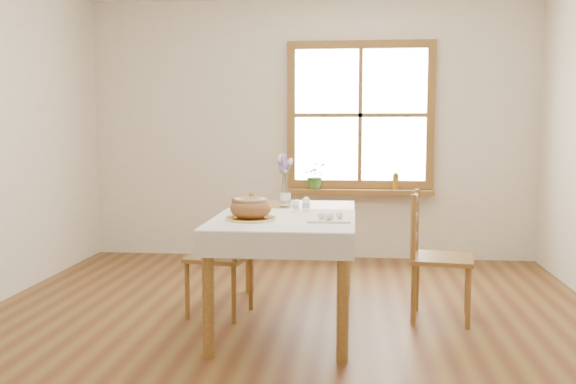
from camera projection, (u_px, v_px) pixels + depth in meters
name	position (u px, v px, depth m)	size (l,w,h in m)	color
ground	(283.00, 335.00, 4.15)	(5.00, 5.00, 0.00)	brown
room_walls	(283.00, 68.00, 3.98)	(4.60, 5.10, 2.65)	silver
window	(360.00, 115.00, 6.39)	(1.46, 0.08, 1.46)	olive
window_sill	(359.00, 192.00, 6.40)	(1.46, 0.20, 0.05)	olive
dining_table	(288.00, 226.00, 4.38)	(0.90, 1.60, 0.75)	olive
table_linen	(283.00, 220.00, 4.07)	(0.91, 0.99, 0.01)	silver
chair_left	(219.00, 255.00, 4.55)	(0.40, 0.42, 0.87)	olive
chair_right	(442.00, 256.00, 4.44)	(0.42, 0.44, 0.89)	olive
bread_plate	(251.00, 219.00, 4.02)	(0.30, 0.30, 0.02)	white
bread_loaf	(251.00, 206.00, 4.01)	(0.26, 0.26, 0.14)	brown
egg_napkin	(328.00, 220.00, 3.99)	(0.27, 0.23, 0.01)	silver
eggs	(328.00, 215.00, 3.99)	(0.20, 0.18, 0.05)	white
salt_shaker	(306.00, 204.00, 4.43)	(0.05, 0.05, 0.10)	white
pepper_shaker	(296.00, 205.00, 4.42)	(0.04, 0.04, 0.08)	white
flower_vase	(285.00, 200.00, 4.75)	(0.08, 0.08, 0.09)	white
lavender_bouquet	(285.00, 176.00, 4.74)	(0.15, 0.15, 0.28)	#745FA8
potted_plant	(316.00, 179.00, 6.44)	(0.24, 0.26, 0.20)	#457D32
amber_bottle	(396.00, 181.00, 6.36)	(0.06, 0.06, 0.17)	#96641B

